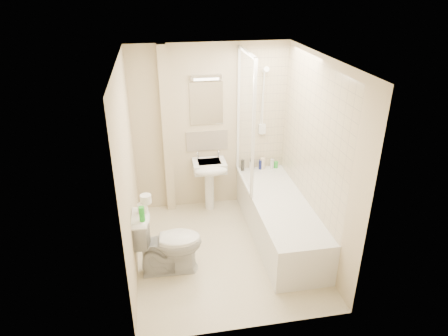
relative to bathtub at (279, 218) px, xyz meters
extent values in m
plane|color=beige|center=(-0.75, -0.20, -0.29)|extent=(2.50, 2.50, 0.00)
cube|color=beige|center=(-0.75, 1.05, 0.91)|extent=(2.20, 0.02, 2.40)
cube|color=beige|center=(-1.85, -0.20, 0.91)|extent=(0.02, 2.50, 2.40)
cube|color=beige|center=(0.35, -0.20, 0.91)|extent=(0.02, 2.50, 2.40)
cube|color=white|center=(-0.75, -0.20, 2.11)|extent=(2.20, 2.50, 0.02)
cube|color=beige|center=(0.00, 1.04, 1.14)|extent=(0.70, 0.01, 1.75)
cube|color=beige|center=(0.34, 0.00, 1.14)|extent=(0.01, 2.10, 1.75)
cube|color=beige|center=(-1.37, 0.99, 0.91)|extent=(0.12, 0.12, 2.40)
cube|color=beige|center=(-0.80, 1.04, 0.74)|extent=(0.60, 0.02, 0.30)
cube|color=white|center=(-0.80, 1.04, 1.29)|extent=(0.46, 0.01, 0.60)
cube|color=silver|center=(-0.80, 1.02, 1.66)|extent=(0.42, 0.07, 0.07)
cube|color=white|center=(0.00, 0.00, -0.01)|extent=(0.70, 2.10, 0.55)
cube|color=white|center=(0.00, 0.00, 0.21)|extent=(0.56, 1.96, 0.05)
cube|color=white|center=(-0.35, 0.60, 1.16)|extent=(0.01, 0.90, 1.80)
cube|color=white|center=(-0.35, 1.03, 1.16)|extent=(0.04, 0.04, 1.80)
cube|color=white|center=(-0.35, 0.15, 1.16)|extent=(0.04, 0.04, 1.80)
cube|color=white|center=(-0.35, 0.60, 2.04)|extent=(0.04, 0.90, 0.04)
cube|color=white|center=(-0.35, 0.60, 0.28)|extent=(0.04, 0.90, 0.03)
cylinder|color=white|center=(0.00, 1.02, 1.26)|extent=(0.02, 0.02, 0.90)
cylinder|color=white|center=(0.00, 1.02, 0.81)|extent=(0.05, 0.05, 0.02)
cylinder|color=white|center=(0.00, 1.02, 1.71)|extent=(0.05, 0.05, 0.02)
cylinder|color=white|center=(0.00, 0.95, 1.74)|extent=(0.08, 0.11, 0.11)
cube|color=white|center=(0.00, 1.01, 0.88)|extent=(0.10, 0.05, 0.14)
cylinder|color=white|center=(-0.02, 0.99, 1.31)|extent=(0.01, 0.13, 0.84)
cylinder|color=white|center=(-0.80, 0.88, 0.02)|extent=(0.13, 0.13, 0.63)
cube|color=white|center=(-0.80, 0.85, 0.43)|extent=(0.47, 0.36, 0.14)
ellipsoid|color=white|center=(-0.80, 0.68, 0.43)|extent=(0.47, 0.20, 0.14)
cube|color=silver|center=(-0.80, 0.85, 0.48)|extent=(0.32, 0.23, 0.04)
cylinder|color=white|center=(-0.95, 0.96, 0.54)|extent=(0.03, 0.03, 0.10)
cylinder|color=white|center=(-0.65, 0.96, 0.54)|extent=(0.03, 0.03, 0.10)
sphere|color=white|center=(-0.95, 0.96, 0.59)|extent=(0.04, 0.04, 0.04)
sphere|color=white|center=(-0.65, 0.96, 0.59)|extent=(0.04, 0.04, 0.04)
cylinder|color=black|center=(-0.29, 0.96, 0.35)|extent=(0.05, 0.05, 0.17)
cylinder|color=white|center=(-0.16, 0.96, 0.33)|extent=(0.06, 0.06, 0.13)
cylinder|color=black|center=(-0.14, 0.96, 0.35)|extent=(0.07, 0.07, 0.17)
cylinder|color=navy|center=(-0.01, 0.96, 0.33)|extent=(0.06, 0.06, 0.15)
cylinder|color=beige|center=(0.02, 0.96, 0.35)|extent=(0.07, 0.07, 0.18)
cylinder|color=silver|center=(0.17, 0.96, 0.33)|extent=(0.06, 0.06, 0.14)
cylinder|color=green|center=(0.23, 0.96, 0.31)|extent=(0.06, 0.06, 0.10)
imported|color=white|center=(-1.47, -0.42, 0.10)|extent=(0.49, 0.80, 0.78)
cylinder|color=white|center=(-1.72, -0.35, 0.55)|extent=(0.11, 0.11, 0.10)
cylinder|color=white|center=(-1.68, -0.33, 0.65)|extent=(0.12, 0.12, 0.10)
cylinder|color=green|center=(-1.73, -0.53, 0.58)|extent=(0.06, 0.06, 0.17)
camera|label=1|loc=(-1.50, -4.26, 2.87)|focal=32.00mm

